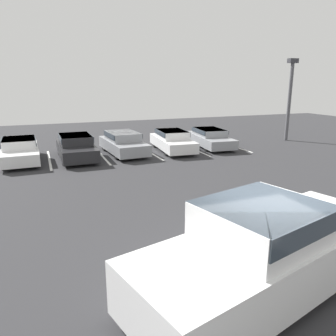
# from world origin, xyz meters

# --- Properties ---
(ground_plane) EXTENTS (60.00, 60.00, 0.00)m
(ground_plane) POSITION_xyz_m (0.00, 0.00, 0.00)
(ground_plane) COLOR #2D2D30
(stall_stripe_b) EXTENTS (0.12, 4.86, 0.01)m
(stall_stripe_b) POSITION_xyz_m (-3.88, 13.36, 0.00)
(stall_stripe_b) COLOR white
(stall_stripe_b) RESTS_ON ground_plane
(stall_stripe_c) EXTENTS (0.12, 4.86, 0.01)m
(stall_stripe_c) POSITION_xyz_m (-1.05, 13.36, 0.00)
(stall_stripe_c) COLOR white
(stall_stripe_c) RESTS_ON ground_plane
(stall_stripe_d) EXTENTS (0.12, 4.86, 0.01)m
(stall_stripe_d) POSITION_xyz_m (1.78, 13.36, 0.00)
(stall_stripe_d) COLOR white
(stall_stripe_d) RESTS_ON ground_plane
(stall_stripe_e) EXTENTS (0.12, 4.86, 0.01)m
(stall_stripe_e) POSITION_xyz_m (4.61, 13.36, 0.00)
(stall_stripe_e) COLOR white
(stall_stripe_e) RESTS_ON ground_plane
(stall_stripe_f) EXTENTS (0.12, 4.86, 0.01)m
(stall_stripe_f) POSITION_xyz_m (7.44, 13.36, 0.00)
(stall_stripe_f) COLOR white
(stall_stripe_f) RESTS_ON ground_plane
(pickup_truck) EXTENTS (6.28, 3.49, 1.92)m
(pickup_truck) POSITION_xyz_m (-0.28, -0.34, 0.94)
(pickup_truck) COLOR white
(pickup_truck) RESTS_ON ground_plane
(parked_sedan_a) EXTENTS (1.90, 4.45, 1.23)m
(parked_sedan_a) POSITION_xyz_m (-5.27, 13.43, 0.66)
(parked_sedan_a) COLOR silver
(parked_sedan_a) RESTS_ON ground_plane
(parked_sedan_b) EXTENTS (1.83, 4.59, 1.28)m
(parked_sedan_b) POSITION_xyz_m (-2.45, 13.24, 0.68)
(parked_sedan_b) COLOR #232326
(parked_sedan_b) RESTS_ON ground_plane
(parked_sedan_c) EXTENTS (2.06, 4.53, 1.26)m
(parked_sedan_c) POSITION_xyz_m (0.23, 13.48, 0.67)
(parked_sedan_c) COLOR gray
(parked_sedan_c) RESTS_ON ground_plane
(parked_sedan_d) EXTENTS (2.07, 4.63, 1.23)m
(parked_sedan_d) POSITION_xyz_m (3.23, 13.26, 0.66)
(parked_sedan_d) COLOR silver
(parked_sedan_d) RESTS_ON ground_plane
(parked_sedan_e) EXTENTS (2.20, 4.81, 1.15)m
(parked_sedan_e) POSITION_xyz_m (5.96, 13.56, 0.62)
(parked_sedan_e) COLOR gray
(parked_sedan_e) RESTS_ON ground_plane
(light_post) EXTENTS (0.70, 0.36, 5.61)m
(light_post) POSITION_xyz_m (12.21, 13.64, 3.21)
(light_post) COLOR #515156
(light_post) RESTS_ON ground_plane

